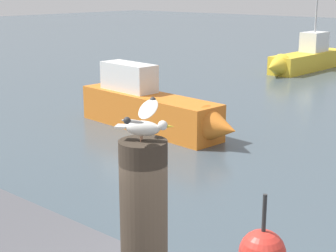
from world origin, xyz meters
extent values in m
cylinder|color=#382D23|center=(-1.08, -0.43, 2.10)|extent=(0.32, 0.32, 1.11)
cylinder|color=tan|center=(-1.08, -0.45, 2.67)|extent=(0.01, 0.01, 0.04)
cylinder|color=tan|center=(-1.10, -0.42, 2.67)|extent=(0.01, 0.01, 0.04)
ellipsoid|color=silver|center=(-1.08, -0.43, 2.74)|extent=(0.25, 0.19, 0.10)
sphere|color=silver|center=(-0.97, -0.37, 2.77)|extent=(0.06, 0.06, 0.06)
cone|color=yellow|center=(-0.92, -0.34, 2.76)|extent=(0.05, 0.04, 0.02)
cube|color=silver|center=(-1.21, -0.49, 2.75)|extent=(0.10, 0.10, 0.01)
ellipsoid|color=silver|center=(-1.01, -0.59, 2.83)|extent=(0.23, 0.29, 0.10)
sphere|color=#303030|center=(-0.95, -0.70, 2.87)|extent=(0.04, 0.04, 0.04)
ellipsoid|color=silver|center=(-1.18, -0.27, 2.83)|extent=(0.23, 0.29, 0.10)
sphere|color=#303030|center=(-1.23, -0.17, 2.87)|extent=(0.04, 0.04, 0.04)
cube|color=yellow|center=(-9.51, 19.24, 0.39)|extent=(1.28, 4.97, 0.78)
cone|color=yellow|center=(-9.61, 16.49, 0.43)|extent=(1.03, 1.03, 1.00)
cube|color=white|center=(-9.50, 19.73, 1.22)|extent=(0.87, 1.28, 0.88)
cylinder|color=#A5A5A8|center=(-9.50, 19.73, 2.91)|extent=(0.08, 0.08, 2.49)
cube|color=orange|center=(-7.98, 7.04, 0.46)|extent=(4.48, 1.41, 0.92)
cone|color=orange|center=(-5.53, 6.81, 0.51)|extent=(0.99, 0.99, 0.91)
cube|color=white|center=(-8.75, 7.11, 1.29)|extent=(1.70, 0.82, 0.74)
cylinder|color=#2D2D2D|center=(-1.65, 2.19, 1.08)|extent=(0.05, 0.05, 0.50)
camera|label=1|loc=(1.18, -2.81, 3.62)|focal=56.44mm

